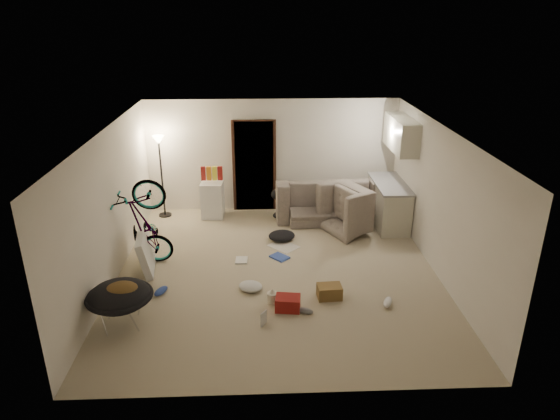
{
  "coord_description": "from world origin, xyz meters",
  "views": [
    {
      "loc": [
        -0.28,
        -7.7,
        4.27
      ],
      "look_at": [
        0.07,
        0.6,
        0.92
      ],
      "focal_mm": 32.0,
      "sensor_mm": 36.0,
      "label": 1
    }
  ],
  "objects_px": {
    "drink_case_a": "(329,292)",
    "kitchen_counter": "(389,204)",
    "armchair": "(359,212)",
    "saucer_chair": "(120,301)",
    "tv_box": "(146,251)",
    "floor_lamp": "(160,159)",
    "sofa": "(327,202)",
    "bicycle": "(147,242)",
    "drink_case_b": "(288,303)",
    "juicer": "(272,297)",
    "mini_fridge": "(213,200)"
  },
  "relations": [
    {
      "from": "armchair",
      "to": "juicer",
      "type": "xyz_separation_m",
      "value": [
        -1.87,
        -2.79,
        -0.26
      ]
    },
    {
      "from": "floor_lamp",
      "to": "bicycle",
      "type": "distance_m",
      "value": 2.47
    },
    {
      "from": "saucer_chair",
      "to": "drink_case_b",
      "type": "distance_m",
      "value": 2.45
    },
    {
      "from": "armchair",
      "to": "juicer",
      "type": "distance_m",
      "value": 3.37
    },
    {
      "from": "saucer_chair",
      "to": "drink_case_b",
      "type": "xyz_separation_m",
      "value": [
        2.42,
        0.31,
        -0.29
      ]
    },
    {
      "from": "floor_lamp",
      "to": "saucer_chair",
      "type": "distance_m",
      "value": 4.26
    },
    {
      "from": "saucer_chair",
      "to": "drink_case_a",
      "type": "relative_size",
      "value": 2.51
    },
    {
      "from": "drink_case_b",
      "to": "sofa",
      "type": "bearing_deg",
      "value": 81.1
    },
    {
      "from": "armchair",
      "to": "drink_case_a",
      "type": "distance_m",
      "value": 2.86
    },
    {
      "from": "floor_lamp",
      "to": "kitchen_counter",
      "type": "distance_m",
      "value": 4.95
    },
    {
      "from": "saucer_chair",
      "to": "juicer",
      "type": "height_order",
      "value": "saucer_chair"
    },
    {
      "from": "bicycle",
      "to": "mini_fridge",
      "type": "relative_size",
      "value": 2.13
    },
    {
      "from": "sofa",
      "to": "armchair",
      "type": "xyz_separation_m",
      "value": [
        0.57,
        -0.66,
        0.02
      ]
    },
    {
      "from": "armchair",
      "to": "saucer_chair",
      "type": "distance_m",
      "value": 5.23
    },
    {
      "from": "kitchen_counter",
      "to": "juicer",
      "type": "height_order",
      "value": "kitchen_counter"
    },
    {
      "from": "mini_fridge",
      "to": "juicer",
      "type": "xyz_separation_m",
      "value": [
        1.21,
        -3.55,
        -0.3
      ]
    },
    {
      "from": "tv_box",
      "to": "juicer",
      "type": "bearing_deg",
      "value": -37.27
    },
    {
      "from": "drink_case_a",
      "to": "juicer",
      "type": "relative_size",
      "value": 1.55
    },
    {
      "from": "floor_lamp",
      "to": "tv_box",
      "type": "bearing_deg",
      "value": -87.63
    },
    {
      "from": "bicycle",
      "to": "tv_box",
      "type": "bearing_deg",
      "value": -179.14
    },
    {
      "from": "saucer_chair",
      "to": "drink_case_a",
      "type": "xyz_separation_m",
      "value": [
        3.1,
        0.62,
        -0.29
      ]
    },
    {
      "from": "saucer_chair",
      "to": "tv_box",
      "type": "distance_m",
      "value": 1.74
    },
    {
      "from": "kitchen_counter",
      "to": "drink_case_b",
      "type": "distance_m",
      "value": 3.96
    },
    {
      "from": "mini_fridge",
      "to": "drink_case_b",
      "type": "distance_m",
      "value": 4.03
    },
    {
      "from": "armchair",
      "to": "bicycle",
      "type": "height_order",
      "value": "bicycle"
    },
    {
      "from": "saucer_chair",
      "to": "bicycle",
      "type": "bearing_deg",
      "value": 90.0
    },
    {
      "from": "mini_fridge",
      "to": "tv_box",
      "type": "height_order",
      "value": "mini_fridge"
    },
    {
      "from": "juicer",
      "to": "saucer_chair",
      "type": "bearing_deg",
      "value": -166.83
    },
    {
      "from": "saucer_chair",
      "to": "sofa",
      "type": "bearing_deg",
      "value": 48.66
    },
    {
      "from": "kitchen_counter",
      "to": "sofa",
      "type": "height_order",
      "value": "kitchen_counter"
    },
    {
      "from": "mini_fridge",
      "to": "drink_case_b",
      "type": "xyz_separation_m",
      "value": [
        1.44,
        -3.75,
        -0.29
      ]
    },
    {
      "from": "mini_fridge",
      "to": "juicer",
      "type": "bearing_deg",
      "value": -67.95
    },
    {
      "from": "sofa",
      "to": "tv_box",
      "type": "distance_m",
      "value": 4.13
    },
    {
      "from": "drink_case_b",
      "to": "kitchen_counter",
      "type": "bearing_deg",
      "value": 61.52
    },
    {
      "from": "drink_case_a",
      "to": "sofa",
      "type": "bearing_deg",
      "value": 79.85
    },
    {
      "from": "kitchen_counter",
      "to": "mini_fridge",
      "type": "distance_m",
      "value": 3.79
    },
    {
      "from": "armchair",
      "to": "kitchen_counter",
      "type": "bearing_deg",
      "value": -100.12
    },
    {
      "from": "sofa",
      "to": "saucer_chair",
      "type": "xyz_separation_m",
      "value": [
        -3.48,
        -3.96,
        0.07
      ]
    },
    {
      "from": "drink_case_b",
      "to": "juicer",
      "type": "xyz_separation_m",
      "value": [
        -0.23,
        0.2,
        -0.01
      ]
    },
    {
      "from": "drink_case_a",
      "to": "kitchen_counter",
      "type": "bearing_deg",
      "value": 57.01
    },
    {
      "from": "bicycle",
      "to": "mini_fridge",
      "type": "bearing_deg",
      "value": -23.02
    },
    {
      "from": "juicer",
      "to": "kitchen_counter",
      "type": "bearing_deg",
      "value": 49.68
    },
    {
      "from": "kitchen_counter",
      "to": "drink_case_a",
      "type": "xyz_separation_m",
      "value": [
        -1.63,
        -2.89,
        -0.33
      ]
    },
    {
      "from": "floor_lamp",
      "to": "juicer",
      "type": "xyz_separation_m",
      "value": [
        2.29,
        -3.65,
        -1.21
      ]
    },
    {
      "from": "mini_fridge",
      "to": "saucer_chair",
      "type": "relative_size",
      "value": 0.84
    },
    {
      "from": "floor_lamp",
      "to": "armchair",
      "type": "distance_m",
      "value": 4.35
    },
    {
      "from": "floor_lamp",
      "to": "kitchen_counter",
      "type": "xyz_separation_m",
      "value": [
        4.83,
        -0.65,
        -0.87
      ]
    },
    {
      "from": "saucer_chair",
      "to": "drink_case_a",
      "type": "bearing_deg",
      "value": 11.25
    },
    {
      "from": "kitchen_counter",
      "to": "saucer_chair",
      "type": "distance_m",
      "value": 5.89
    },
    {
      "from": "mini_fridge",
      "to": "drink_case_b",
      "type": "height_order",
      "value": "mini_fridge"
    }
  ]
}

